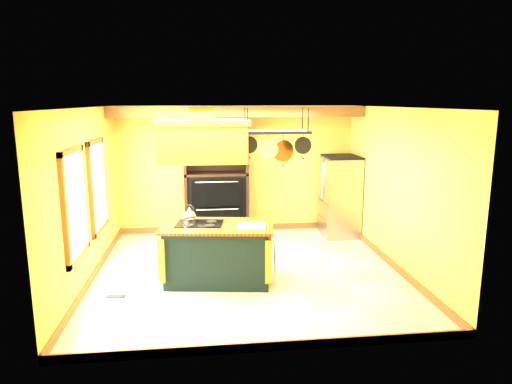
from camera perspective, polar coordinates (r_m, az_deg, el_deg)
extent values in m
plane|color=beige|center=(7.74, -1.04, -9.90)|extent=(5.00, 5.00, 0.00)
plane|color=white|center=(7.21, -1.12, 10.52)|extent=(5.00, 5.00, 0.00)
cube|color=gold|center=(9.81, -2.48, 2.82)|extent=(5.00, 0.02, 2.70)
cube|color=gold|center=(4.94, 1.70, -5.77)|extent=(5.00, 0.02, 2.70)
cube|color=gold|center=(7.54, -20.34, -0.48)|extent=(0.02, 5.00, 2.70)
cube|color=gold|center=(7.98, 17.08, 0.35)|extent=(0.02, 5.00, 2.70)
cube|color=brown|center=(8.90, -2.17, 9.97)|extent=(5.00, 0.15, 0.20)
cube|color=brown|center=(6.77, -21.70, -1.44)|extent=(0.06, 1.06, 1.56)
cube|color=white|center=(6.76, -21.49, -1.44)|extent=(0.02, 0.85, 1.34)
cube|color=brown|center=(8.10, -19.18, 0.74)|extent=(0.06, 1.06, 1.56)
cube|color=white|center=(8.10, -19.01, 0.74)|extent=(0.02, 0.85, 1.34)
cube|color=black|center=(7.23, -4.76, -7.78)|extent=(1.68, 1.06, 0.88)
cube|color=brown|center=(7.09, -4.83, -4.27)|extent=(1.83, 1.17, 0.04)
cube|color=black|center=(7.17, -7.07, -3.93)|extent=(0.77, 0.59, 0.01)
ellipsoid|color=silver|center=(7.27, -8.30, -2.89)|extent=(0.20, 0.20, 0.16)
cube|color=white|center=(6.98, -0.60, -4.24)|extent=(0.47, 0.39, 0.02)
cube|color=gold|center=(6.86, -6.68, 6.00)|extent=(1.29, 0.70, 0.55)
cube|color=brown|center=(6.84, -6.74, 8.62)|extent=(1.37, 0.78, 0.08)
cube|color=gold|center=(6.83, -6.76, 9.34)|extent=(0.35, 0.35, 0.25)
cube|color=black|center=(6.93, 2.50, 7.52)|extent=(1.00, 0.50, 0.04)
cylinder|color=black|center=(6.66, -1.08, 8.92)|extent=(0.02, 0.02, 0.36)
cylinder|color=black|center=(7.20, 5.83, 9.04)|extent=(0.02, 0.02, 0.36)
cylinder|color=black|center=(6.99, -0.89, 5.92)|extent=(0.26, 0.04, 0.26)
cylinder|color=silver|center=(6.83, 1.50, 5.37)|extent=(0.30, 0.04, 0.30)
cylinder|color=#B7652D|center=(7.07, 3.42, 5.15)|extent=(0.34, 0.04, 0.34)
cylinder|color=black|center=(6.92, 5.89, 5.81)|extent=(0.26, 0.04, 0.26)
cube|color=#989AA1|center=(9.71, 10.49, -0.60)|extent=(0.69, 0.84, 1.65)
cube|color=#989AA1|center=(9.34, 8.84, 1.25)|extent=(0.03, 0.40, 0.89)
cube|color=#989AA1|center=(9.74, 8.19, 1.68)|extent=(0.03, 0.40, 0.89)
cube|color=#989AA1|center=(9.71, 8.37, -3.23)|extent=(0.03, 0.81, 0.69)
cube|color=black|center=(9.90, 10.32, -5.10)|extent=(0.65, 0.80, 0.06)
cube|color=black|center=(9.77, -5.02, 1.66)|extent=(1.32, 0.06, 2.33)
cube|color=black|center=(9.53, -8.77, 1.33)|extent=(0.06, 0.56, 2.33)
cube|color=black|center=(9.56, -1.21, 1.49)|extent=(0.06, 0.56, 2.33)
cube|color=black|center=(9.50, -5.00, 2.32)|extent=(1.32, 0.56, 0.05)
cube|color=black|center=(9.65, -4.94, -1.35)|extent=(1.20, 0.46, 1.26)
cube|color=black|center=(9.27, -4.91, -0.14)|extent=(1.03, 0.04, 0.56)
cube|color=black|center=(9.39, -4.85, -3.48)|extent=(1.03, 0.04, 0.51)
cube|color=black|center=(9.46, -5.02, 3.83)|extent=(1.20, 0.50, 0.02)
cube|color=black|center=(9.43, -5.05, 5.48)|extent=(1.20, 0.50, 0.02)
cube|color=black|center=(9.41, -5.08, 7.08)|extent=(1.20, 0.50, 0.03)
cylinder|color=white|center=(9.40, -7.00, 4.05)|extent=(0.22, 0.22, 0.07)
cylinder|color=#4277BA|center=(9.39, -2.87, 6.10)|extent=(0.10, 0.10, 0.17)
cube|color=black|center=(7.12, -17.08, -12.35)|extent=(0.29, 0.15, 0.01)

